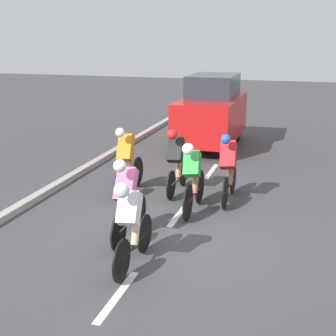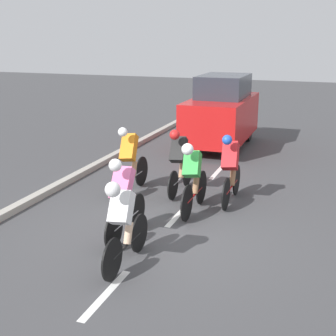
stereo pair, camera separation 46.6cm
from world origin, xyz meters
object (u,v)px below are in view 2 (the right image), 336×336
Objects in this scene: cyclist_orange at (130,159)px; cyclist_red at (231,167)px; cyclist_white at (122,220)px; cyclist_green at (193,176)px; cyclist_black at (179,159)px; cyclist_pink at (123,196)px; support_car at (222,112)px.

cyclist_orange reaches higher than cyclist_red.
cyclist_white is 2.58m from cyclist_green.
cyclist_green reaches higher than cyclist_white.
cyclist_black is at bearing -58.72° from cyclist_green.
cyclist_orange is 1.83m from cyclist_green.
cyclist_white is 0.96× the size of cyclist_red.
cyclist_pink is (0.76, 1.62, 0.02)m from cyclist_green.
support_car reaches higher than cyclist_white.
cyclist_red is at bearing 169.80° from cyclist_black.
cyclist_pink is (0.12, 2.68, 0.00)m from cyclist_black.
cyclist_orange is 2.27m from cyclist_red.
cyclist_white is (-1.35, 3.26, -0.03)m from cyclist_orange.
cyclist_red reaches higher than cyclist_black.
support_car is (0.06, -7.43, 0.32)m from cyclist_pink.
cyclist_green is (-1.68, 0.71, -0.02)m from cyclist_orange.
cyclist_red is at bearing -118.62° from cyclist_pink.
cyclist_green is 1.06× the size of cyclist_pink.
support_car is (-0.86, -5.10, 0.32)m from cyclist_orange.
cyclist_black is 1.24m from cyclist_green.
cyclist_black reaches higher than cyclist_white.
cyclist_green is at bearing -115.16° from cyclist_pink.
cyclist_red is at bearing 105.72° from support_car.
support_car is (0.18, -4.76, 0.32)m from cyclist_black.
support_car reaches higher than cyclist_black.
cyclist_white is 0.95× the size of cyclist_green.
cyclist_green is 1.01× the size of cyclist_red.
cyclist_red is (-2.26, -0.13, -0.01)m from cyclist_orange.
cyclist_pink is (1.34, 2.46, 0.01)m from cyclist_red.
cyclist_orange is 1.10m from cyclist_black.
support_car reaches higher than cyclist_orange.
cyclist_white is 0.98× the size of cyclist_black.
cyclist_black is 0.97× the size of cyclist_green.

